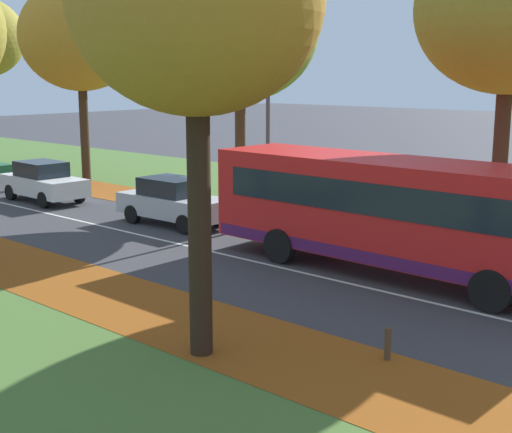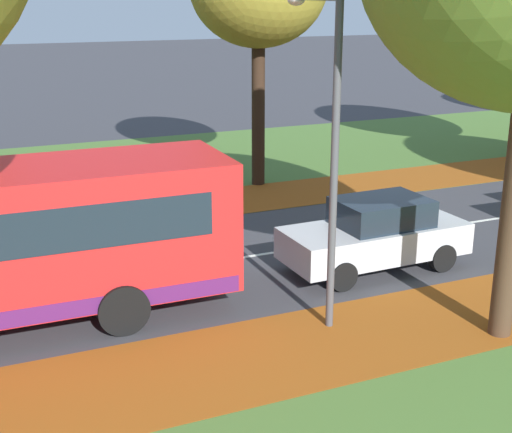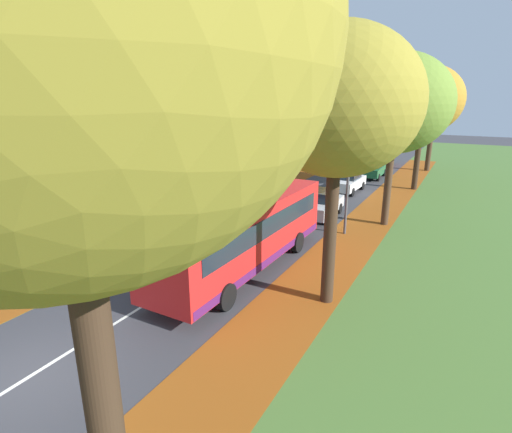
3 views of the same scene
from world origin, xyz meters
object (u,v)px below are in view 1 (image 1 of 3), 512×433
at_px(bollard_third, 388,344).
at_px(bus, 395,209).
at_px(tree_right_near, 510,9).
at_px(car_silver_lead, 174,201).
at_px(tree_right_mid, 240,30).
at_px(car_white_following, 43,182).
at_px(tree_left_near, 196,1).
at_px(tree_right_far, 80,37).
at_px(streetlamp_right, 261,116).

height_order(bollard_third, bus, bus).
relative_size(tree_right_near, car_silver_lead, 2.18).
relative_size(tree_right_mid, car_silver_lead, 2.20).
bearing_deg(tree_right_mid, tree_right_near, -90.01).
bearing_deg(tree_right_near, car_white_following, 103.67).
relative_size(car_silver_lead, car_white_following, 1.00).
xyz_separation_m(tree_right_near, car_white_following, (-4.19, 17.21, -6.05)).
relative_size(tree_left_near, car_silver_lead, 1.97).
distance_m(tree_left_near, bus, 8.49).
height_order(tree_right_near, car_silver_lead, tree_right_near).
xyz_separation_m(tree_right_far, car_white_following, (-4.40, -3.32, -5.98)).
bearing_deg(bollard_third, tree_right_far, 67.52).
xyz_separation_m(tree_right_far, car_silver_lead, (-3.93, -10.68, -5.98)).
xyz_separation_m(bollard_third, bus, (5.08, 2.93, 1.40)).
height_order(tree_left_near, tree_right_mid, tree_right_mid).
xyz_separation_m(tree_right_mid, bus, (-4.00, -9.17, -4.98)).
relative_size(streetlamp_right, car_white_following, 1.41).
bearing_deg(bollard_third, tree_left_near, 126.24).
relative_size(streetlamp_right, car_silver_lead, 1.42).
relative_size(tree_right_near, streetlamp_right, 1.54).
bearing_deg(bus, streetlamp_right, 71.70).
height_order(bus, car_silver_lead, bus).
relative_size(tree_right_mid, bollard_third, 15.20).
bearing_deg(tree_right_near, streetlamp_right, 104.01).
height_order(streetlamp_right, car_silver_lead, streetlamp_right).
relative_size(streetlamp_right, bus, 0.57).
bearing_deg(tree_left_near, bollard_third, -53.76).
bearing_deg(tree_right_far, streetlamp_right, -99.04).
bearing_deg(bollard_third, streetlamp_right, 52.47).
bearing_deg(tree_right_near, bus, 165.99).
xyz_separation_m(tree_left_near, car_white_following, (6.92, 16.38, -5.53)).
bearing_deg(tree_right_mid, bus, -113.58).
bearing_deg(car_white_following, tree_right_near, -76.33).
xyz_separation_m(tree_right_mid, streetlamp_right, (-1.86, -2.70, -2.95)).
distance_m(tree_right_far, car_white_following, 8.14).
bearing_deg(bus, tree_right_mid, 66.42).
height_order(tree_right_near, bus, tree_right_near).
height_order(tree_left_near, tree_right_far, tree_right_far).
xyz_separation_m(streetlamp_right, car_white_following, (-2.32, 9.75, -2.92)).
bearing_deg(tree_right_far, tree_right_mid, -91.20).
xyz_separation_m(tree_right_mid, tree_right_far, (0.22, 10.36, 0.11)).
distance_m(tree_right_far, car_silver_lead, 12.86).
height_order(tree_right_mid, bollard_third, tree_right_mid).
bearing_deg(tree_right_mid, tree_right_far, 88.80).
bearing_deg(bus, tree_right_far, 77.82).
bearing_deg(tree_right_far, tree_right_near, -90.61).
bearing_deg(car_silver_lead, bus, -91.87).
bearing_deg(streetlamp_right, tree_right_near, -75.99).
bearing_deg(car_white_following, car_silver_lead, -86.30).
distance_m(bollard_third, car_white_following, 19.76).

